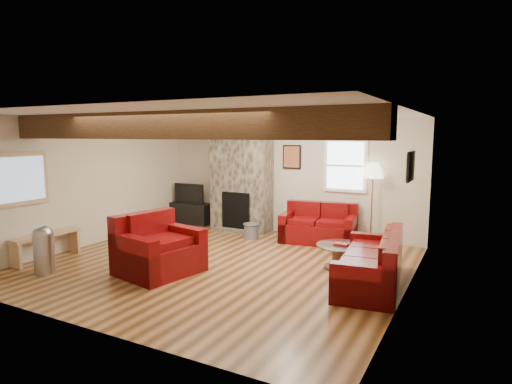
% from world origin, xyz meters
% --- Properties ---
extents(room, '(8.00, 8.00, 8.00)m').
position_xyz_m(room, '(0.00, 0.00, 1.25)').
color(room, '#523315').
rests_on(room, ground).
extents(floor, '(6.00, 6.00, 0.00)m').
position_xyz_m(floor, '(0.00, 0.00, 0.00)').
color(floor, '#523315').
rests_on(floor, ground).
extents(oak_beam, '(6.00, 0.36, 0.38)m').
position_xyz_m(oak_beam, '(0.00, -1.25, 2.31)').
color(oak_beam, black).
rests_on(oak_beam, room).
extents(chimney_breast, '(1.40, 0.67, 2.50)m').
position_xyz_m(chimney_breast, '(-1.00, 2.49, 1.22)').
color(chimney_breast, '#322D27').
rests_on(chimney_breast, floor).
extents(back_window, '(0.90, 0.08, 1.10)m').
position_xyz_m(back_window, '(1.35, 2.71, 1.55)').
color(back_window, white).
rests_on(back_window, room).
extents(hatch_window, '(0.08, 1.00, 0.90)m').
position_xyz_m(hatch_window, '(-2.96, -1.50, 1.45)').
color(hatch_window, tan).
rests_on(hatch_window, room).
extents(ceiling_dome, '(0.40, 0.40, 0.18)m').
position_xyz_m(ceiling_dome, '(0.90, 0.90, 2.44)').
color(ceiling_dome, white).
rests_on(ceiling_dome, room).
extents(artwork_back, '(0.42, 0.06, 0.52)m').
position_xyz_m(artwork_back, '(0.15, 2.71, 1.70)').
color(artwork_back, black).
rests_on(artwork_back, room).
extents(artwork_right, '(0.06, 0.55, 0.42)m').
position_xyz_m(artwork_right, '(2.96, 0.30, 1.75)').
color(artwork_right, black).
rests_on(artwork_right, room).
extents(sofa_three, '(1.06, 2.06, 0.76)m').
position_xyz_m(sofa_three, '(2.48, 0.21, 0.38)').
color(sofa_three, '#4B0508').
rests_on(sofa_three, floor).
extents(loveseat, '(1.58, 1.04, 0.79)m').
position_xyz_m(loveseat, '(0.96, 2.23, 0.39)').
color(loveseat, '#4B0508').
rests_on(loveseat, floor).
extents(armchair_red, '(1.22, 1.33, 0.94)m').
position_xyz_m(armchair_red, '(-0.59, -0.83, 0.47)').
color(armchair_red, '#4B0508').
rests_on(armchair_red, floor).
extents(coffee_table, '(0.81, 0.81, 0.42)m').
position_xyz_m(coffee_table, '(1.88, 0.75, 0.20)').
color(coffee_table, '#472B17').
rests_on(coffee_table, floor).
extents(tv_cabinet, '(1.03, 0.41, 0.51)m').
position_xyz_m(tv_cabinet, '(-2.45, 2.53, 0.26)').
color(tv_cabinet, black).
rests_on(tv_cabinet, floor).
extents(television, '(0.84, 0.11, 0.48)m').
position_xyz_m(television, '(-2.45, 2.53, 0.76)').
color(television, black).
rests_on(television, tv_cabinet).
extents(floor_lamp, '(0.42, 0.42, 1.64)m').
position_xyz_m(floor_lamp, '(1.95, 2.55, 1.40)').
color(floor_lamp, tan).
rests_on(floor_lamp, floor).
extents(pine_bench, '(0.29, 1.24, 0.47)m').
position_xyz_m(pine_bench, '(-2.83, -1.19, 0.23)').
color(pine_bench, tan).
rests_on(pine_bench, floor).
extents(pedal_bin, '(0.39, 0.39, 0.78)m').
position_xyz_m(pedal_bin, '(-2.18, -1.70, 0.39)').
color(pedal_bin, '#9E9EA3').
rests_on(pedal_bin, floor).
extents(coal_bucket, '(0.35, 0.35, 0.33)m').
position_xyz_m(coal_bucket, '(-0.41, 1.86, 0.16)').
color(coal_bucket, gray).
rests_on(coal_bucket, floor).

